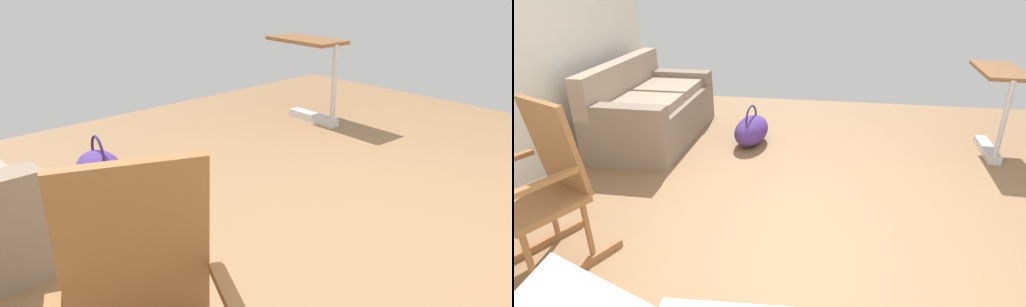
% 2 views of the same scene
% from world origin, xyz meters
% --- Properties ---
extents(ground_plane, '(6.69, 6.69, 0.00)m').
position_xyz_m(ground_plane, '(0.00, 0.00, 0.00)').
color(ground_plane, olive).
extents(couch, '(1.60, 0.86, 0.85)m').
position_xyz_m(couch, '(1.63, 2.02, 0.31)').
color(couch, '#7D6C5C').
rests_on(couch, ground).
extents(rocking_chair, '(0.89, 0.74, 1.05)m').
position_xyz_m(rocking_chair, '(-0.46, 1.77, 0.50)').
color(rocking_chair, brown).
rests_on(rocking_chair, ground).
extents(overbed_table, '(0.85, 0.44, 0.84)m').
position_xyz_m(overbed_table, '(1.82, -1.52, 0.53)').
color(overbed_table, '#B2B5BA').
rests_on(overbed_table, ground).
extents(duffel_bag, '(0.61, 0.41, 0.43)m').
position_xyz_m(duffel_bag, '(1.63, 0.92, 0.15)').
color(duffel_bag, '#472D7A').
rests_on(duffel_bag, ground).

